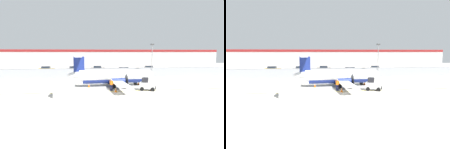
% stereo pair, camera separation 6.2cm
% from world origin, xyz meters
% --- Properties ---
extents(ground_plane, '(140.00, 140.00, 0.01)m').
position_xyz_m(ground_plane, '(0.00, 2.00, 0.00)').
color(ground_plane, '#BCB7AD').
extents(perimeter_fence, '(98.00, 0.10, 2.10)m').
position_xyz_m(perimeter_fence, '(0.00, 18.00, 1.12)').
color(perimeter_fence, gray).
rests_on(perimeter_fence, ground).
extents(parking_lot_strip, '(98.00, 17.00, 0.12)m').
position_xyz_m(parking_lot_strip, '(0.00, 29.50, 0.06)').
color(parking_lot_strip, '#38383A').
rests_on(parking_lot_strip, ground).
extents(background_building, '(91.00, 8.10, 6.50)m').
position_xyz_m(background_building, '(0.00, 47.99, 3.26)').
color(background_building, '#BCB7B2').
rests_on(background_building, ground).
extents(commuter_airplane, '(14.23, 16.05, 4.92)m').
position_xyz_m(commuter_airplane, '(0.57, 6.38, 1.60)').
color(commuter_airplane, white).
rests_on(commuter_airplane, ground).
extents(baggage_tug, '(2.57, 2.00, 1.88)m').
position_xyz_m(baggage_tug, '(4.70, 1.99, 0.86)').
color(baggage_tug, silver).
rests_on(baggage_tug, ground).
extents(ground_crew_worker, '(0.52, 0.46, 1.70)m').
position_xyz_m(ground_crew_worker, '(-0.48, 2.43, 0.95)').
color(ground_crew_worker, '#191E4C').
rests_on(ground_crew_worker, ground).
extents(cargo_container, '(2.52, 2.14, 2.20)m').
position_xyz_m(cargo_container, '(-6.80, -0.64, 1.10)').
color(cargo_container, silver).
rests_on(cargo_container, ground).
extents(traffic_cone_near_left, '(0.36, 0.36, 0.64)m').
position_xyz_m(traffic_cone_near_left, '(-3.61, 5.77, 0.31)').
color(traffic_cone_near_left, orange).
rests_on(traffic_cone_near_left, ground).
extents(traffic_cone_near_right, '(0.36, 0.36, 0.64)m').
position_xyz_m(traffic_cone_near_right, '(4.81, 7.07, 0.31)').
color(traffic_cone_near_right, orange).
rests_on(traffic_cone_near_right, ground).
extents(traffic_cone_far_left, '(0.36, 0.36, 0.64)m').
position_xyz_m(traffic_cone_far_left, '(0.00, 1.39, 0.31)').
color(traffic_cone_far_left, orange).
rests_on(traffic_cone_far_left, ground).
extents(parked_car_0, '(4.33, 2.28, 1.58)m').
position_xyz_m(parked_car_0, '(-14.67, 31.57, 0.89)').
color(parked_car_0, '#B28C19').
rests_on(parked_car_0, parking_lot_strip).
extents(parked_car_1, '(4.26, 2.13, 1.58)m').
position_xyz_m(parked_car_1, '(-7.06, 30.65, 0.89)').
color(parked_car_1, gray).
rests_on(parked_car_1, parking_lot_strip).
extents(parked_car_2, '(4.26, 2.13, 1.58)m').
position_xyz_m(parked_car_2, '(-0.39, 31.43, 0.89)').
color(parked_car_2, black).
rests_on(parked_car_2, parking_lot_strip).
extents(parked_car_3, '(4.38, 2.40, 1.58)m').
position_xyz_m(parked_car_3, '(5.91, 25.80, 0.89)').
color(parked_car_3, gray).
rests_on(parked_car_3, parking_lot_strip).
extents(parked_car_4, '(4.38, 2.41, 1.58)m').
position_xyz_m(parked_car_4, '(14.09, 29.74, 0.89)').
color(parked_car_4, silver).
rests_on(parked_car_4, parking_lot_strip).
extents(apron_light_pole, '(0.70, 0.30, 7.27)m').
position_xyz_m(apron_light_pole, '(9.76, 14.49, 4.30)').
color(apron_light_pole, slate).
rests_on(apron_light_pole, ground).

